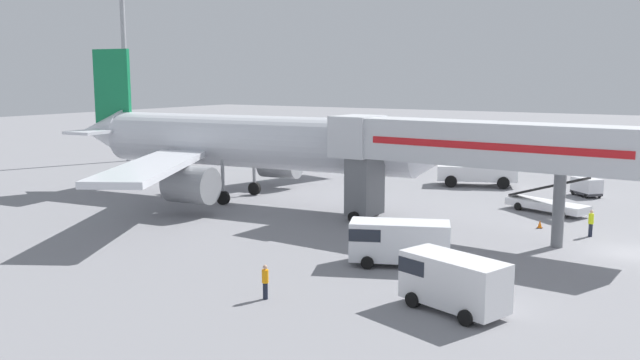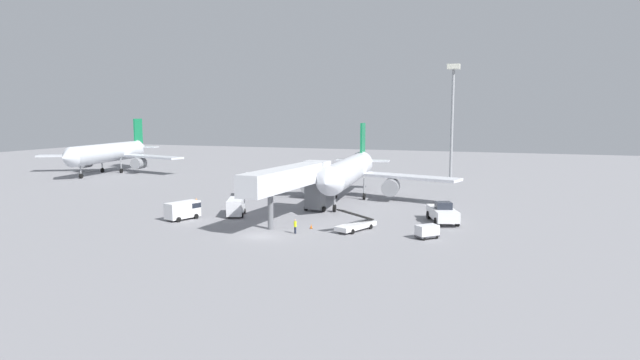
# 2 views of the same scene
# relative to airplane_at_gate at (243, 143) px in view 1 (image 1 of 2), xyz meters

# --- Properties ---
(ground_plane) EXTENTS (300.00, 300.00, 0.00)m
(ground_plane) POSITION_rel_airplane_at_gate_xyz_m (-1.91, -29.04, -4.65)
(ground_plane) COLOR gray
(airplane_at_gate) EXTENTS (36.02, 34.87, 12.35)m
(airplane_at_gate) POSITION_rel_airplane_at_gate_xyz_m (0.00, 0.00, 0.00)
(airplane_at_gate) COLOR silver
(airplane_at_gate) RESTS_ON ground
(jet_bridge) EXTENTS (4.64, 21.15, 7.29)m
(jet_bridge) POSITION_rel_airplane_at_gate_xyz_m (-2.16, -19.15, 0.86)
(jet_bridge) COLOR silver
(jet_bridge) RESTS_ON ground
(pushback_tug) EXTENTS (5.07, 7.62, 2.78)m
(pushback_tug) POSITION_rel_airplane_at_gate_xyz_m (16.81, -14.07, -3.36)
(pushback_tug) COLOR white
(pushback_tug) RESTS_ON ground
(belt_loader_truck) EXTENTS (3.97, 6.38, 3.01)m
(belt_loader_truck) POSITION_rel_airplane_at_gate_xyz_m (7.47, -22.40, -3.90)
(belt_loader_truck) COLOR white
(belt_loader_truck) RESTS_ON ground
(service_van_near_center) EXTENTS (3.37, 5.03, 2.40)m
(service_van_near_center) POSITION_rel_airplane_at_gate_xyz_m (-16.15, -23.55, -3.29)
(service_van_near_center) COLOR white
(service_van_near_center) RESTS_ON ground
(service_van_far_right) EXTENTS (3.87, 5.63, 2.36)m
(service_van_far_right) POSITION_rel_airplane_at_gate_xyz_m (-10.92, -18.60, -3.31)
(service_van_far_right) COLOR white
(service_van_far_right) RESTS_ON ground
(baggage_cart_mid_center) EXTENTS (2.76, 2.78, 1.56)m
(baggage_cart_mid_center) POSITION_rel_airplane_at_gate_xyz_m (16.25, -23.70, -3.79)
(baggage_cart_mid_center) COLOR #38383D
(baggage_cart_mid_center) RESTS_ON ground
(ground_crew_worker_foreground) EXTENTS (0.43, 0.43, 1.71)m
(ground_crew_worker_foreground) POSITION_rel_airplane_at_gate_xyz_m (1.20, -26.45, -3.74)
(ground_crew_worker_foreground) COLOR #1E2333
(ground_crew_worker_foreground) RESTS_ON ground
(ground_crew_worker_midground) EXTENTS (0.42, 0.42, 1.60)m
(ground_crew_worker_midground) POSITION_rel_airplane_at_gate_xyz_m (-19.09, -15.86, -3.80)
(ground_crew_worker_midground) COLOR #1E2333
(ground_crew_worker_midground) RESTS_ON ground
(safety_cone_alpha) EXTENTS (0.35, 0.35, 0.54)m
(safety_cone_alpha) POSITION_rel_airplane_at_gate_xyz_m (1.98, -23.17, -4.38)
(safety_cone_alpha) COLOR black
(safety_cone_alpha) RESTS_ON ground
(apron_light_mast) EXTENTS (2.40, 2.40, 23.88)m
(apron_light_mast) POSITION_rel_airplane_at_gate_xyz_m (13.39, 27.46, 12.11)
(apron_light_mast) COLOR #93969B
(apron_light_mast) RESTS_ON ground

